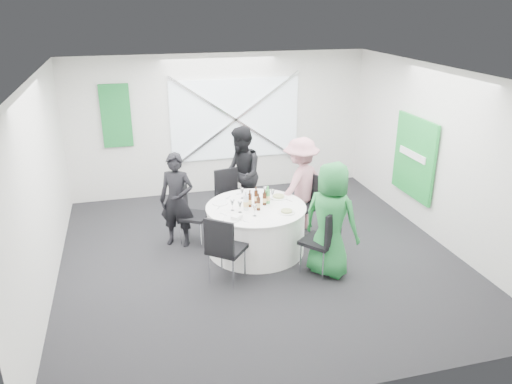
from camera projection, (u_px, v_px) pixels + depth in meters
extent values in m
plane|color=black|center=(259.00, 256.00, 7.82)|extent=(6.00, 6.00, 0.00)
plane|color=white|center=(260.00, 74.00, 6.80)|extent=(6.00, 6.00, 0.00)
plane|color=silver|center=(220.00, 124.00, 10.01)|extent=(6.00, 0.00, 6.00)
plane|color=silver|center=(344.00, 273.00, 4.61)|extent=(6.00, 0.00, 6.00)
plane|color=silver|center=(41.00, 190.00, 6.60)|extent=(0.00, 6.00, 6.00)
plane|color=silver|center=(439.00, 156.00, 8.03)|extent=(0.00, 6.00, 6.00)
cube|color=silver|center=(235.00, 119.00, 10.01)|extent=(2.60, 0.03, 1.60)
cube|color=silver|center=(236.00, 120.00, 9.98)|extent=(2.63, 0.05, 1.84)
cube|color=silver|center=(236.00, 120.00, 9.98)|extent=(2.63, 0.05, 1.84)
cube|color=#146732|center=(116.00, 116.00, 9.38)|extent=(0.55, 0.04, 1.20)
cube|color=green|center=(414.00, 157.00, 8.63)|extent=(0.05, 1.20, 1.40)
cylinder|color=white|center=(256.00, 229.00, 7.87)|extent=(1.52, 1.52, 0.74)
cylinder|color=white|center=(256.00, 207.00, 7.73)|extent=(1.56, 1.56, 0.02)
cube|color=black|center=(231.00, 200.00, 8.67)|extent=(0.53, 0.53, 0.05)
cube|color=black|center=(226.00, 182.00, 8.76)|extent=(0.43, 0.12, 0.49)
cylinder|color=silver|center=(237.00, 208.00, 8.99)|extent=(0.02, 0.02, 0.46)
cylinder|color=silver|center=(218.00, 212.00, 8.85)|extent=(0.02, 0.02, 0.46)
cylinder|color=silver|center=(245.00, 216.00, 8.69)|extent=(0.02, 0.02, 0.46)
cylinder|color=silver|center=(226.00, 220.00, 8.54)|extent=(0.02, 0.02, 0.46)
cube|color=black|center=(194.00, 216.00, 8.10)|extent=(0.60, 0.60, 0.05)
cube|color=black|center=(181.00, 200.00, 8.05)|extent=(0.25, 0.38, 0.47)
cylinder|color=silver|center=(189.00, 224.00, 8.39)|extent=(0.02, 0.02, 0.45)
cylinder|color=silver|center=(180.00, 233.00, 8.07)|extent=(0.02, 0.02, 0.45)
cylinder|color=silver|center=(209.00, 227.00, 8.30)|extent=(0.02, 0.02, 0.45)
cylinder|color=silver|center=(201.00, 236.00, 7.98)|extent=(0.02, 0.02, 0.45)
cube|color=black|center=(304.00, 206.00, 8.41)|extent=(0.60, 0.60, 0.05)
cube|color=black|center=(313.00, 188.00, 8.44)|extent=(0.21, 0.42, 0.49)
cylinder|color=silver|center=(318.00, 221.00, 8.48)|extent=(0.02, 0.02, 0.47)
cylinder|color=silver|center=(303.00, 214.00, 8.75)|extent=(0.02, 0.02, 0.47)
cylinder|color=silver|center=(303.00, 227.00, 8.26)|extent=(0.02, 0.02, 0.47)
cylinder|color=silver|center=(288.00, 219.00, 8.54)|extent=(0.02, 0.02, 0.47)
cube|color=black|center=(319.00, 241.00, 7.20)|extent=(0.65, 0.65, 0.05)
cube|color=black|center=(333.00, 228.00, 6.98)|extent=(0.37, 0.31, 0.49)
cylinder|color=silver|center=(323.00, 266.00, 7.05)|extent=(0.02, 0.02, 0.47)
cylinder|color=silver|center=(335.00, 256.00, 7.33)|extent=(0.02, 0.02, 0.47)
cylinder|color=silver|center=(300.00, 258.00, 7.26)|extent=(0.02, 0.02, 0.47)
cylinder|color=silver|center=(313.00, 249.00, 7.54)|extent=(0.02, 0.02, 0.47)
cube|color=black|center=(227.00, 249.00, 6.98)|extent=(0.65, 0.65, 0.06)
cube|color=black|center=(219.00, 238.00, 6.69)|extent=(0.37, 0.31, 0.50)
cylinder|color=silver|center=(209.00, 269.00, 6.98)|extent=(0.02, 0.02, 0.48)
cylinder|color=silver|center=(233.00, 274.00, 6.84)|extent=(0.02, 0.02, 0.48)
cylinder|color=silver|center=(222.00, 257.00, 7.30)|extent=(0.02, 0.02, 0.48)
cylinder|color=silver|center=(245.00, 262.00, 7.16)|extent=(0.02, 0.02, 0.48)
imported|color=black|center=(177.00, 200.00, 7.94)|extent=(0.67, 0.57, 1.54)
imported|color=black|center=(241.00, 175.00, 8.82)|extent=(0.50, 0.85, 1.71)
imported|color=#C27D89|center=(300.00, 185.00, 8.45)|extent=(1.16, 0.98, 1.64)
imported|color=#217A36|center=(331.00, 220.00, 7.04)|extent=(0.95, 0.98, 1.70)
cylinder|color=white|center=(251.00, 193.00, 8.22)|extent=(0.28, 0.28, 0.01)
cylinder|color=white|center=(220.00, 203.00, 7.84)|extent=(0.25, 0.25, 0.01)
cylinder|color=white|center=(279.00, 197.00, 8.06)|extent=(0.28, 0.28, 0.01)
cylinder|color=#879D54|center=(279.00, 196.00, 8.05)|extent=(0.18, 0.18, 0.02)
cylinder|color=white|center=(286.00, 212.00, 7.50)|extent=(0.26, 0.26, 0.01)
cylinder|color=#879D54|center=(286.00, 211.00, 7.49)|extent=(0.17, 0.17, 0.02)
cylinder|color=white|center=(231.00, 219.00, 7.27)|extent=(0.25, 0.25, 0.01)
cube|color=white|center=(237.00, 217.00, 7.27)|extent=(0.19, 0.19, 0.05)
cylinder|color=#3B190A|center=(250.00, 200.00, 7.68)|extent=(0.06, 0.06, 0.21)
cylinder|color=#3B190A|center=(250.00, 192.00, 7.63)|extent=(0.02, 0.02, 0.06)
cylinder|color=#E0BC76|center=(250.00, 202.00, 7.69)|extent=(0.06, 0.06, 0.07)
cylinder|color=#3B190A|center=(256.00, 197.00, 7.81)|extent=(0.06, 0.06, 0.21)
cylinder|color=#3B190A|center=(256.00, 189.00, 7.76)|extent=(0.02, 0.02, 0.06)
cylinder|color=#E0BC76|center=(256.00, 198.00, 7.81)|extent=(0.06, 0.06, 0.07)
cylinder|color=#3B190A|center=(265.00, 199.00, 7.75)|extent=(0.06, 0.06, 0.20)
cylinder|color=#3B190A|center=(265.00, 191.00, 7.70)|extent=(0.02, 0.02, 0.06)
cylinder|color=#E0BC76|center=(265.00, 200.00, 7.75)|extent=(0.06, 0.06, 0.07)
cylinder|color=#3B190A|center=(258.00, 204.00, 7.55)|extent=(0.06, 0.06, 0.21)
cylinder|color=#3B190A|center=(258.00, 196.00, 7.51)|extent=(0.02, 0.02, 0.06)
cylinder|color=#E0BC76|center=(258.00, 205.00, 7.56)|extent=(0.06, 0.06, 0.07)
cylinder|color=green|center=(268.00, 197.00, 7.81)|extent=(0.08, 0.08, 0.23)
cylinder|color=green|center=(268.00, 188.00, 7.75)|extent=(0.03, 0.03, 0.06)
cylinder|color=#E0BC76|center=(268.00, 198.00, 7.81)|extent=(0.08, 0.08, 0.08)
cylinder|color=white|center=(246.00, 202.00, 7.57)|extent=(0.08, 0.08, 0.23)
cylinder|color=white|center=(246.00, 193.00, 7.52)|extent=(0.03, 0.03, 0.06)
cylinder|color=#E0BC76|center=(246.00, 204.00, 7.58)|extent=(0.08, 0.08, 0.08)
cylinder|color=white|center=(240.00, 212.00, 7.51)|extent=(0.06, 0.06, 0.00)
cylinder|color=white|center=(240.00, 209.00, 7.49)|extent=(0.01, 0.01, 0.10)
cone|color=white|center=(240.00, 204.00, 7.46)|extent=(0.07, 0.07, 0.08)
cylinder|color=white|center=(242.00, 198.00, 8.04)|extent=(0.06, 0.06, 0.00)
cylinder|color=white|center=(242.00, 195.00, 8.02)|extent=(0.01, 0.01, 0.10)
cone|color=white|center=(242.00, 191.00, 7.99)|extent=(0.07, 0.07, 0.08)
cylinder|color=white|center=(255.00, 216.00, 7.39)|extent=(0.06, 0.06, 0.00)
cylinder|color=white|center=(255.00, 213.00, 7.37)|extent=(0.01, 0.01, 0.10)
cone|color=white|center=(255.00, 208.00, 7.34)|extent=(0.07, 0.07, 0.08)
cylinder|color=white|center=(265.00, 197.00, 8.10)|extent=(0.06, 0.06, 0.00)
cylinder|color=white|center=(265.00, 194.00, 8.08)|extent=(0.01, 0.01, 0.10)
cone|color=white|center=(265.00, 189.00, 8.05)|extent=(0.07, 0.07, 0.08)
cylinder|color=white|center=(232.00, 210.00, 7.58)|extent=(0.06, 0.06, 0.00)
cylinder|color=white|center=(232.00, 207.00, 7.56)|extent=(0.01, 0.01, 0.10)
cone|color=white|center=(232.00, 202.00, 7.54)|extent=(0.07, 0.07, 0.08)
cylinder|color=white|center=(272.00, 200.00, 7.98)|extent=(0.06, 0.06, 0.00)
cylinder|color=white|center=(273.00, 197.00, 7.96)|extent=(0.01, 0.01, 0.10)
cone|color=white|center=(273.00, 192.00, 7.93)|extent=(0.07, 0.07, 0.08)
cube|color=silver|center=(223.00, 214.00, 7.44)|extent=(0.10, 0.13, 0.01)
cube|color=silver|center=(244.00, 221.00, 7.21)|extent=(0.11, 0.12, 0.01)
cube|color=silver|center=(261.00, 193.00, 8.26)|extent=(0.15, 0.03, 0.01)
cube|color=silver|center=(240.00, 194.00, 8.20)|extent=(0.15, 0.03, 0.01)
cube|color=silver|center=(228.00, 198.00, 8.06)|extent=(0.10, 0.13, 0.01)
cube|color=silver|center=(219.00, 207.00, 7.68)|extent=(0.08, 0.14, 0.01)
cube|color=silver|center=(289.00, 200.00, 7.95)|extent=(0.08, 0.14, 0.01)
cube|color=silver|center=(271.00, 194.00, 8.20)|extent=(0.09, 0.14, 0.01)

